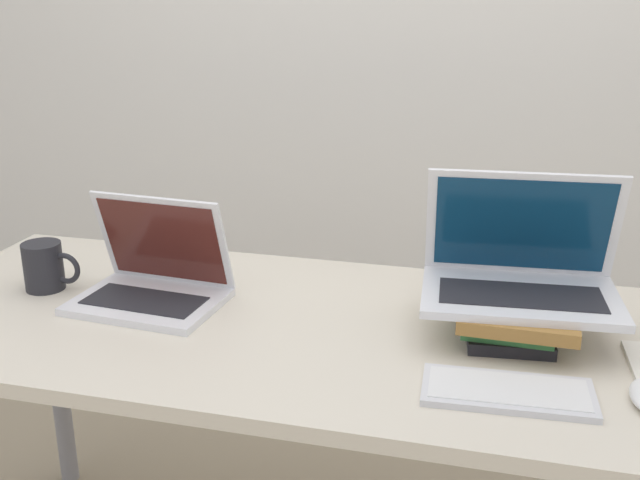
# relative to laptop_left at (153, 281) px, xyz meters

# --- Properties ---
(desk) EXTENTS (1.73, 0.73, 0.74)m
(desk) POSITION_rel_laptop_left_xyz_m (0.34, -0.03, -0.12)
(desk) COLOR beige
(desk) RESTS_ON ground_plane
(laptop_left) EXTENTS (0.32, 0.25, 0.23)m
(laptop_left) POSITION_rel_laptop_left_xyz_m (0.00, 0.00, 0.00)
(laptop_left) COLOR silver
(laptop_left) RESTS_ON desk
(book_stack) EXTENTS (0.22, 0.28, 0.08)m
(book_stack) POSITION_rel_laptop_left_xyz_m (0.75, 0.02, -0.00)
(book_stack) COLOR black
(book_stack) RESTS_ON desk
(laptop_on_books) EXTENTS (0.39, 0.27, 0.24)m
(laptop_on_books) POSITION_rel_laptop_left_xyz_m (0.76, 0.04, 0.08)
(laptop_on_books) COLOR silver
(laptop_on_books) RESTS_ON book_stack
(wireless_keyboard) EXTENTS (0.29, 0.15, 0.01)m
(wireless_keyboard) POSITION_rel_laptop_left_xyz_m (0.75, -0.22, -0.04)
(wireless_keyboard) COLOR silver
(wireless_keyboard) RESTS_ON desk
(mug) EXTENTS (0.13, 0.09, 0.11)m
(mug) POSITION_rel_laptop_left_xyz_m (-0.26, 0.00, 0.01)
(mug) COLOR #232328
(mug) RESTS_ON desk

